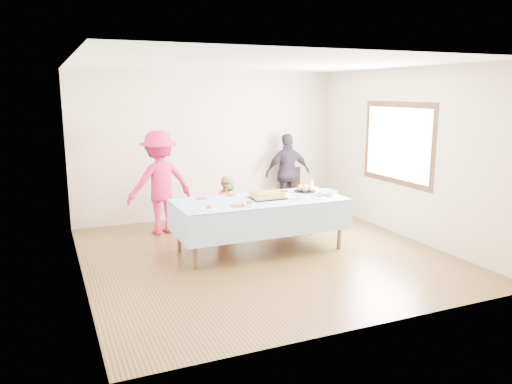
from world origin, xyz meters
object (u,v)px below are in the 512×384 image
adult_left (160,183)px  dining_chair (291,187)px  birthday_cake (267,196)px  party_table (260,203)px

adult_left → dining_chair: bearing=-179.0°
birthday_cake → adult_left: adult_left is taller
party_table → dining_chair: 2.61m
birthday_cake → party_table: bearing=-177.9°
party_table → birthday_cake: (0.12, 0.00, 0.10)m
birthday_cake → adult_left: 1.96m
birthday_cake → dining_chair: birthday_cake is taller
party_table → adult_left: bearing=127.1°
birthday_cake → dining_chair: size_ratio=0.58×
party_table → adult_left: 1.89m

